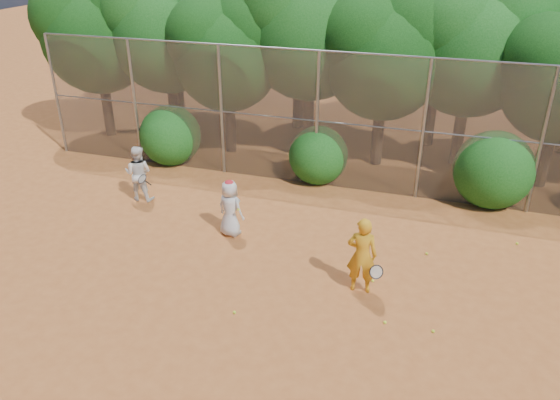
% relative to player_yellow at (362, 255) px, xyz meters
% --- Properties ---
extents(ground, '(80.00, 80.00, 0.00)m').
position_rel_player_yellow_xyz_m(ground, '(-1.28, -1.00, -0.87)').
color(ground, '#9F5324').
rests_on(ground, ground).
extents(fence_back, '(20.05, 0.09, 4.03)m').
position_rel_player_yellow_xyz_m(fence_back, '(-1.40, 5.00, 1.18)').
color(fence_back, gray).
rests_on(fence_back, ground).
extents(tree_0, '(4.38, 3.81, 6.00)m').
position_rel_player_yellow_xyz_m(tree_0, '(-10.73, 7.04, 3.06)').
color(tree_0, black).
rests_on(tree_0, ground).
extents(tree_1, '(4.64, 4.03, 6.35)m').
position_rel_player_yellow_xyz_m(tree_1, '(-8.22, 7.54, 3.30)').
color(tree_1, black).
rests_on(tree_1, ground).
extents(tree_2, '(3.99, 3.47, 5.47)m').
position_rel_player_yellow_xyz_m(tree_2, '(-5.73, 6.84, 2.72)').
color(tree_2, black).
rests_on(tree_2, ground).
extents(tree_3, '(4.89, 4.26, 6.70)m').
position_rel_player_yellow_xyz_m(tree_3, '(-3.22, 7.85, 3.53)').
color(tree_3, black).
rests_on(tree_3, ground).
extents(tree_4, '(4.19, 3.64, 5.73)m').
position_rel_player_yellow_xyz_m(tree_4, '(-0.73, 7.24, 2.89)').
color(tree_4, black).
rests_on(tree_4, ground).
extents(tree_5, '(4.51, 3.92, 6.17)m').
position_rel_player_yellow_xyz_m(tree_5, '(1.78, 8.04, 3.18)').
color(tree_5, black).
rests_on(tree_5, ground).
extents(tree_9, '(4.83, 4.20, 6.62)m').
position_rel_player_yellow_xyz_m(tree_9, '(-9.22, 9.84, 3.47)').
color(tree_9, black).
rests_on(tree_9, ground).
extents(tree_10, '(5.15, 4.48, 7.06)m').
position_rel_player_yellow_xyz_m(tree_10, '(-4.22, 10.05, 3.76)').
color(tree_10, black).
rests_on(tree_10, ground).
extents(tree_11, '(4.64, 4.03, 6.35)m').
position_rel_player_yellow_xyz_m(tree_11, '(0.78, 9.64, 3.30)').
color(tree_11, black).
rests_on(tree_11, ground).
extents(bush_0, '(2.00, 2.00, 2.00)m').
position_rel_player_yellow_xyz_m(bush_0, '(-7.28, 5.30, 0.13)').
color(bush_0, '#134D14').
rests_on(bush_0, ground).
extents(bush_1, '(1.80, 1.80, 1.80)m').
position_rel_player_yellow_xyz_m(bush_1, '(-2.28, 5.30, 0.03)').
color(bush_1, '#134D14').
rests_on(bush_1, ground).
extents(bush_2, '(2.20, 2.20, 2.20)m').
position_rel_player_yellow_xyz_m(bush_2, '(2.72, 5.30, 0.23)').
color(bush_2, '#134D14').
rests_on(bush_2, ground).
extents(player_yellow, '(0.85, 0.57, 1.74)m').
position_rel_player_yellow_xyz_m(player_yellow, '(0.00, 0.00, 0.00)').
color(player_yellow, orange).
rests_on(player_yellow, ground).
extents(player_teen, '(0.82, 0.65, 1.50)m').
position_rel_player_yellow_xyz_m(player_teen, '(-3.55, 1.37, -0.12)').
color(player_teen, silver).
rests_on(player_teen, ground).
extents(player_white, '(0.92, 0.83, 1.61)m').
position_rel_player_yellow_xyz_m(player_white, '(-6.79, 2.46, -0.06)').
color(player_white, white).
rests_on(player_white, ground).
extents(ball_0, '(0.07, 0.07, 0.07)m').
position_rel_player_yellow_xyz_m(ball_0, '(0.23, 0.36, -0.83)').
color(ball_0, '#BBD326').
rests_on(ball_0, ground).
extents(ball_1, '(0.07, 0.07, 0.07)m').
position_rel_player_yellow_xyz_m(ball_1, '(1.28, 1.88, -0.83)').
color(ball_1, '#BBD326').
rests_on(ball_1, ground).
extents(ball_2, '(0.07, 0.07, 0.07)m').
position_rel_player_yellow_xyz_m(ball_2, '(0.69, -0.98, -0.83)').
color(ball_2, '#BBD326').
rests_on(ball_2, ground).
extents(ball_3, '(0.07, 0.07, 0.07)m').
position_rel_player_yellow_xyz_m(ball_3, '(1.61, -0.96, -0.83)').
color(ball_3, '#BBD326').
rests_on(ball_3, ground).
extents(ball_4, '(0.07, 0.07, 0.07)m').
position_rel_player_yellow_xyz_m(ball_4, '(-2.26, -1.60, -0.83)').
color(ball_4, '#BBD326').
rests_on(ball_4, ground).
extents(ball_5, '(0.07, 0.07, 0.07)m').
position_rel_player_yellow_xyz_m(ball_5, '(3.37, 3.04, -0.83)').
color(ball_5, '#BBD326').
rests_on(ball_5, ground).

